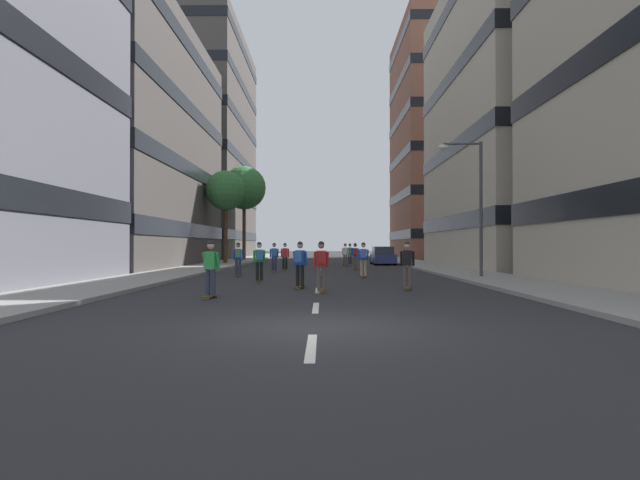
{
  "coord_description": "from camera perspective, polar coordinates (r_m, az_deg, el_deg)",
  "views": [
    {
      "loc": [
        0.19,
        -9.95,
        1.64
      ],
      "look_at": [
        0.0,
        22.2,
        1.97
      ],
      "focal_mm": 27.82,
      "sensor_mm": 36.0,
      "label": 1
    }
  ],
  "objects": [
    {
      "name": "ground_plane",
      "position": [
        41.29,
        0.07,
        -2.87
      ],
      "size": [
        187.84,
        187.84,
        0.0
      ],
      "primitive_type": "plane",
      "color": "#28282B"
    },
    {
      "name": "sidewalk_left",
      "position": [
        45.96,
        -10.17,
        -2.54
      ],
      "size": [
        3.53,
        86.09,
        0.14
      ],
      "primitive_type": "cube",
      "color": "gray",
      "rests_on": "ground_plane"
    },
    {
      "name": "sidewalk_right",
      "position": [
        45.9,
        10.37,
        -2.54
      ],
      "size": [
        3.53,
        86.09,
        0.14
      ],
      "primitive_type": "cube",
      "color": "gray",
      "rests_on": "ground_plane"
    },
    {
      "name": "lane_markings",
      "position": [
        42.98,
        0.08,
        -2.77
      ],
      "size": [
        0.16,
        72.2,
        0.01
      ],
      "color": "silver",
      "rests_on": "ground_plane"
    },
    {
      "name": "building_left_mid",
      "position": [
        42.28,
        -24.12,
        9.99
      ],
      "size": [
        14.32,
        22.88,
        18.55
      ],
      "color": "#4C4744",
      "rests_on": "ground_plane"
    },
    {
      "name": "building_left_far",
      "position": [
        66.93,
        -14.84,
        10.33
      ],
      "size": [
        14.32,
        22.7,
        28.41
      ],
      "color": "#4C4744",
      "rests_on": "ground_plane"
    },
    {
      "name": "building_right_mid",
      "position": [
        42.52,
        24.3,
        12.5
      ],
      "size": [
        14.32,
        19.94,
        22.27
      ],
      "color": "#BCB29E",
      "rests_on": "ground_plane"
    },
    {
      "name": "building_right_far",
      "position": [
        66.92,
        15.19,
        10.71
      ],
      "size": [
        14.32,
        17.32,
        29.28
      ],
      "color": "brown",
      "rests_on": "ground_plane"
    },
    {
      "name": "parked_car_near",
      "position": [
        41.88,
        7.23,
        -1.87
      ],
      "size": [
        1.82,
        4.4,
        1.52
      ],
      "color": "navy",
      "rests_on": "ground_plane"
    },
    {
      "name": "street_tree_near",
      "position": [
        53.47,
        -8.72,
        5.92
      ],
      "size": [
        4.61,
        4.61,
        9.89
      ],
      "color": "#4C3823",
      "rests_on": "sidewalk_left"
    },
    {
      "name": "street_tree_mid",
      "position": [
        43.49,
        -10.81,
        5.54
      ],
      "size": [
        3.42,
        3.42,
        7.91
      ],
      "color": "#4C3823",
      "rests_on": "sidewalk_left"
    },
    {
      "name": "streetlamp_right",
      "position": [
        25.14,
        17.22,
        5.14
      ],
      "size": [
        2.13,
        0.3,
        6.5
      ],
      "color": "#3F3F44",
      "rests_on": "sidewalk_right"
    },
    {
      "name": "skater_0",
      "position": [
        26.13,
        -9.4,
        -1.95
      ],
      "size": [
        0.55,
        0.92,
        1.78
      ],
      "color": "brown",
      "rests_on": "ground_plane"
    },
    {
      "name": "skater_1",
      "position": [
        38.77,
        2.92,
        -1.56
      ],
      "size": [
        0.56,
        0.92,
        1.78
      ],
      "color": "brown",
      "rests_on": "ground_plane"
    },
    {
      "name": "skater_2",
      "position": [
        17.28,
        0.16,
        -2.66
      ],
      "size": [
        0.56,
        0.92,
        1.78
      ],
      "color": "brown",
      "rests_on": "ground_plane"
    },
    {
      "name": "skater_3",
      "position": [
        25.02,
        5.02,
        -2.02
      ],
      "size": [
        0.55,
        0.91,
        1.78
      ],
      "color": "brown",
      "rests_on": "ground_plane"
    },
    {
      "name": "skater_4",
      "position": [
        30.17,
        -5.28,
        -1.77
      ],
      "size": [
        0.56,
        0.92,
        1.78
      ],
      "color": "brown",
      "rests_on": "ground_plane"
    },
    {
      "name": "skater_5",
      "position": [
        21.84,
        -6.99,
        -2.22
      ],
      "size": [
        0.57,
        0.92,
        1.78
      ],
      "color": "brown",
      "rests_on": "ground_plane"
    },
    {
      "name": "skater_6",
      "position": [
        18.54,
        10.0,
        -2.6
      ],
      "size": [
        0.57,
        0.92,
        1.78
      ],
      "color": "brown",
      "rests_on": "ground_plane"
    },
    {
      "name": "skater_7",
      "position": [
        15.59,
        -12.47,
        -2.98
      ],
      "size": [
        0.57,
        0.92,
        1.78
      ],
      "color": "brown",
      "rests_on": "ground_plane"
    },
    {
      "name": "skater_8",
      "position": [
        40.66,
        3.46,
        -1.47
      ],
      "size": [
        0.53,
        0.9,
        1.78
      ],
      "color": "brown",
      "rests_on": "ground_plane"
    },
    {
      "name": "skater_9",
      "position": [
        31.67,
        -4.05,
        -1.77
      ],
      "size": [
        0.54,
        0.91,
        1.78
      ],
      "color": "brown",
      "rests_on": "ground_plane"
    },
    {
      "name": "skater_10",
      "position": [
        32.76,
        4.07,
        -1.68
      ],
      "size": [
        0.54,
        0.91,
        1.78
      ],
      "color": "brown",
      "rests_on": "ground_plane"
    },
    {
      "name": "skater_11",
      "position": [
        18.65,
        -2.34,
        -2.5
      ],
      "size": [
        0.57,
        0.92,
        1.78
      ],
      "color": "brown",
      "rests_on": "ground_plane"
    }
  ]
}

